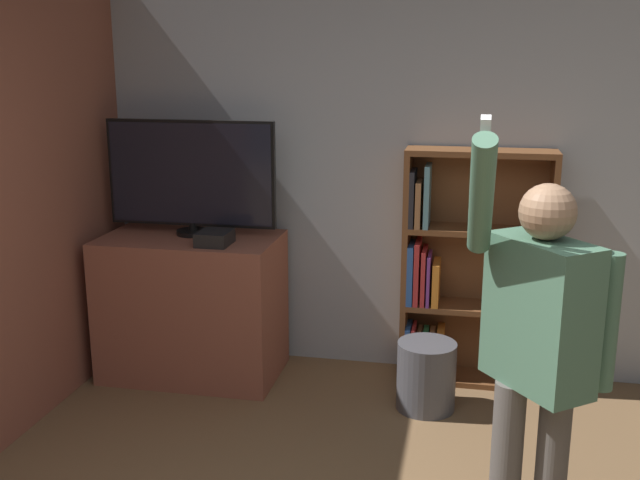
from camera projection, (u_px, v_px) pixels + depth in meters
wall_back at (415, 170)px, 4.85m from camera, size 6.09×0.06×2.70m
tv_ledge at (193, 306)px, 4.92m from camera, size 1.14×0.67×0.94m
television at (191, 176)px, 4.78m from camera, size 1.11×0.22×0.74m
game_console at (215, 238)px, 4.60m from camera, size 0.20×0.23×0.08m
bookshelf at (459, 275)px, 4.77m from camera, size 0.92×0.28×1.52m
person at (538, 343)px, 2.94m from camera, size 0.59×0.55×1.88m
waste_bin at (426, 376)px, 4.48m from camera, size 0.35×0.35×0.42m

